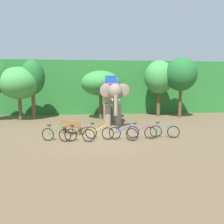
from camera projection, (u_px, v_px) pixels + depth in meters
name	position (u px, v px, depth m)	size (l,w,h in m)	color
ground_plane	(95.00, 135.00, 13.98)	(80.00, 80.00, 0.00)	brown
foliage_hedge	(91.00, 87.00, 26.41)	(36.00, 6.00, 5.53)	#28702D
tree_far_left	(19.00, 83.00, 19.63)	(3.38, 3.38, 4.57)	brown
tree_left	(32.00, 78.00, 19.95)	(2.12, 2.12, 5.19)	brown
tree_center_right	(101.00, 83.00, 20.37)	(3.48, 3.48, 4.29)	brown
tree_center_left	(159.00, 77.00, 22.07)	(2.83, 2.83, 5.37)	brown
tree_right	(181.00, 74.00, 21.09)	(2.87, 2.87, 5.55)	brown
elephant	(112.00, 96.00, 17.49)	(2.08, 4.14, 3.78)	gray
bike_green	(56.00, 134.00, 12.48)	(1.64, 0.67, 0.92)	black
bike_black	(80.00, 135.00, 12.39)	(1.67, 0.59, 0.92)	black
bike_yellow	(99.00, 133.00, 12.95)	(1.61, 0.75, 0.92)	black
bike_blue	(123.00, 133.00, 12.75)	(1.55, 0.85, 0.92)	black
bike_purple	(142.00, 132.00, 13.09)	(1.66, 0.63, 0.92)	black
bike_teal	(164.00, 131.00, 13.33)	(1.66, 0.62, 0.92)	black
wooden_bench	(71.00, 127.00, 14.24)	(1.48, 1.15, 0.89)	brown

